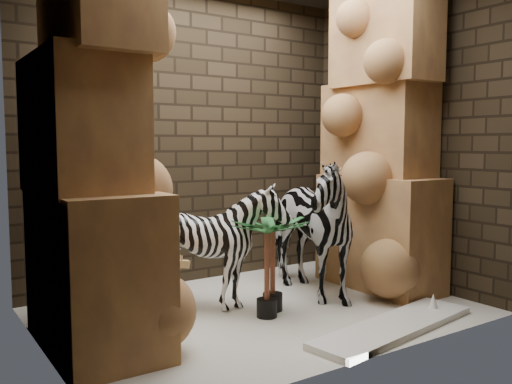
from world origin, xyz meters
TOP-DOWN VIEW (x-y plane):
  - floor at (0.00, 0.00)m, footprint 3.50×3.50m
  - wall_back at (0.00, 1.25)m, footprint 3.50×0.00m
  - wall_front at (0.00, -1.25)m, footprint 3.50×0.00m
  - wall_left at (-1.75, 0.00)m, footprint 0.00×3.00m
  - wall_right at (1.75, 0.00)m, footprint 0.00×3.00m
  - rock_pillar_left at (-1.40, 0.00)m, footprint 0.68×1.30m
  - rock_pillar_right at (1.42, 0.00)m, footprint 0.58×1.25m
  - zebra_right at (0.60, 0.19)m, footprint 0.85×1.36m
  - zebra_left at (-0.27, 0.26)m, footprint 0.90×1.11m
  - giraffe_toy at (-1.05, -0.21)m, footprint 0.33×0.12m
  - palm_front at (0.09, -0.04)m, footprint 0.36×0.36m
  - palm_back at (-0.05, -0.16)m, footprint 0.36×0.36m
  - surfboard at (0.59, -0.96)m, footprint 1.68×0.65m

SIDE VIEW (x-z plane):
  - floor at x=0.00m, z-range 0.00..0.00m
  - surfboard at x=0.59m, z-range 0.00..0.05m
  - giraffe_toy at x=-1.05m, z-range 0.00..0.63m
  - palm_front at x=0.09m, z-range 0.00..0.81m
  - palm_back at x=-0.05m, z-range 0.00..0.81m
  - zebra_left at x=-0.27m, z-range 0.00..0.99m
  - zebra_right at x=0.60m, z-range 0.00..1.52m
  - wall_back at x=0.00m, z-range -0.25..3.25m
  - wall_front at x=0.00m, z-range -0.25..3.25m
  - wall_left at x=-1.75m, z-range 0.00..3.00m
  - wall_right at x=1.75m, z-range 0.00..3.00m
  - rock_pillar_left at x=-1.40m, z-range 0.00..3.00m
  - rock_pillar_right at x=1.42m, z-range 0.00..3.00m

